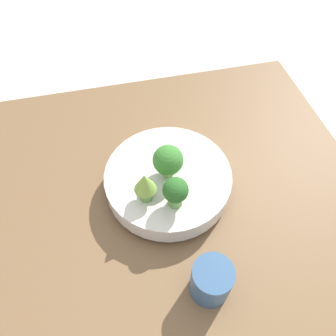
{
  "coord_description": "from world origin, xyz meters",
  "views": [
    {
      "loc": [
        -0.37,
        0.1,
        0.66
      ],
      "look_at": [
        0.02,
        0.01,
        0.12
      ],
      "focal_mm": 35.0,
      "sensor_mm": 36.0,
      "label": 1
    }
  ],
  "objects": [
    {
      "name": "broccoli_floret_left",
      "position": [
        -0.05,
        0.02,
        0.14
      ],
      "size": [
        0.05,
        0.05,
        0.07
      ],
      "color": "#609347",
      "rests_on": "bowl"
    },
    {
      "name": "romanesco_piece_far",
      "position": [
        -0.02,
        0.07,
        0.15
      ],
      "size": [
        0.04,
        0.04,
        0.08
      ],
      "color": "#609347",
      "rests_on": "bowl"
    },
    {
      "name": "ground_plane",
      "position": [
        0.0,
        0.0,
        0.0
      ],
      "size": [
        6.0,
        6.0,
        0.0
      ],
      "primitive_type": "plane",
      "color": "beige"
    },
    {
      "name": "bowl",
      "position": [
        0.02,
        0.01,
        0.07
      ],
      "size": [
        0.27,
        0.27,
        0.06
      ],
      "color": "silver",
      "rests_on": "table"
    },
    {
      "name": "table",
      "position": [
        0.0,
        0.0,
        0.02
      ],
      "size": [
        0.82,
        0.87,
        0.04
      ],
      "color": "brown",
      "rests_on": "ground_plane"
    },
    {
      "name": "cup",
      "position": [
        -0.21,
        -0.01,
        0.08
      ],
      "size": [
        0.07,
        0.07,
        0.09
      ],
      "color": "#33567F",
      "rests_on": "table"
    },
    {
      "name": "broccoli_floret_center",
      "position": [
        0.02,
        0.01,
        0.14
      ],
      "size": [
        0.06,
        0.06,
        0.08
      ],
      "color": "#7AB256",
      "rests_on": "bowl"
    }
  ]
}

